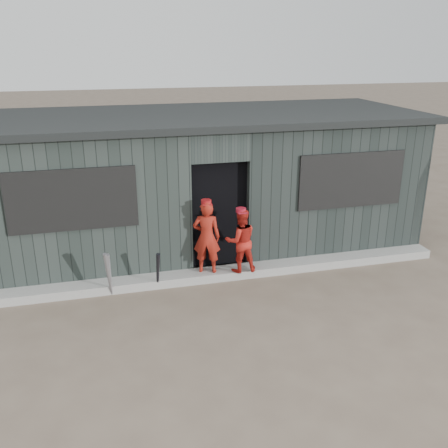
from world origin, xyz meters
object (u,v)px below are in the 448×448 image
object	(u,v)px
player_red_left	(207,237)
player_red_right	(241,241)
bat_left	(108,275)
player_grey_back	(225,230)
bat_right	(158,271)
dugout	(203,182)
bat_mid	(110,275)

from	to	relation	value
player_red_left	player_red_right	size ratio (longest dim) A/B	1.14
bat_left	player_grey_back	xyz separation A→B (m)	(2.16, 0.93, 0.21)
bat_right	dugout	xyz separation A→B (m)	(1.17, 1.89, 0.94)
bat_left	player_red_right	distance (m)	2.25
player_red_right	player_grey_back	bearing A→B (deg)	-84.11
bat_left	bat_mid	size ratio (longest dim) A/B	1.04
bat_left	player_red_right	world-z (taller)	player_red_right
player_red_right	player_grey_back	distance (m)	0.77
bat_left	bat_mid	bearing A→B (deg)	22.32
player_red_left	player_grey_back	distance (m)	0.84
bat_left	bat_right	world-z (taller)	bat_left
bat_left	player_red_left	bearing A→B (deg)	9.31
player_grey_back	bat_right	bearing A→B (deg)	14.13
player_red_right	dugout	distance (m)	1.90
bat_left	bat_mid	world-z (taller)	bat_left
dugout	bat_left	bearing A→B (deg)	-135.07
bat_right	player_red_right	xyz separation A→B (m)	(1.43, 0.10, 0.36)
bat_left	player_grey_back	bearing A→B (deg)	23.21
player_red_left	bat_left	bearing A→B (deg)	27.62
bat_left	player_red_right	size ratio (longest dim) A/B	0.75
player_grey_back	player_red_right	bearing A→B (deg)	76.73
bat_left	dugout	distance (m)	2.90
bat_right	player_red_left	bearing A→B (deg)	13.92
bat_mid	bat_right	world-z (taller)	bat_mid
bat_left	bat_right	size ratio (longest dim) A/B	1.20
player_red_right	player_grey_back	xyz separation A→B (m)	(-0.07, 0.77, -0.09)
bat_left	player_red_left	size ratio (longest dim) A/B	0.66
dugout	bat_mid	bearing A→B (deg)	-134.89
bat_right	player_grey_back	distance (m)	1.64
player_grey_back	dugout	bearing A→B (deg)	-97.15
bat_right	dugout	distance (m)	2.41
bat_right	player_red_left	size ratio (longest dim) A/B	0.55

